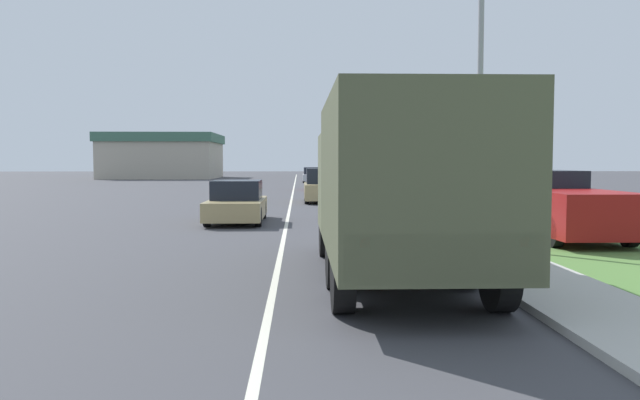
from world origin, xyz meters
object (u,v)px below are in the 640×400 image
Objects in this scene: car_third_ahead at (321,180)px; lamp_post at (473,52)px; pickup_truck at (559,206)px; military_truck at (396,182)px; car_nearest_ahead at (237,203)px; car_second_ahead at (323,187)px; car_fourth_ahead at (312,176)px.

car_third_ahead is 31.22m from lamp_post.
military_truck is at bearing -132.79° from pickup_truck.
car_second_ahead reaches higher than car_nearest_ahead.
pickup_truck is (5.84, -15.09, 0.12)m from car_second_ahead.
military_truck is at bearing -89.55° from car_fourth_ahead.
military_truck is 1.82× the size of car_fourth_ahead.
car_fourth_ahead is 0.55× the size of lamp_post.
car_fourth_ahead is at bearing 97.38° from pickup_truck.
car_third_ahead is 15.54m from car_fourth_ahead.
car_third_ahead is (-0.08, 34.88, -1.06)m from military_truck.
car_second_ahead is 17.57m from lamp_post.
lamp_post reaches higher than car_second_ahead.
car_nearest_ahead is at bearing 133.84° from lamp_post.
military_truck is 11.28m from car_nearest_ahead.
car_third_ahead is at bearing 100.64° from pickup_truck.
car_second_ahead is (-0.45, 20.90, -0.97)m from military_truck.
car_second_ahead is at bearing -90.12° from car_fourth_ahead.
car_third_ahead is 0.61× the size of lamp_post.
lamp_post is at bearing -148.69° from pickup_truck.
car_fourth_ahead is (-0.32, 15.54, -0.00)m from car_third_ahead.
military_truck is 7.97m from pickup_truck.
car_nearest_ahead is 9.91m from lamp_post.
pickup_truck is (5.78, -44.60, 0.22)m from car_fourth_ahead.
car_fourth_ahead is at bearing 93.50° from lamp_post.
car_nearest_ahead is 0.83× the size of pickup_truck.
lamp_post is (2.52, -30.85, 4.02)m from car_third_ahead.
car_second_ahead is 13.98m from car_third_ahead.
car_fourth_ahead is at bearing 91.17° from car_third_ahead.
military_truck is 1.65× the size of car_third_ahead.
car_second_ahead is at bearing 111.16° from pickup_truck.
pickup_truck is 0.67× the size of lamp_post.
car_second_ahead is at bearing -91.55° from car_third_ahead.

